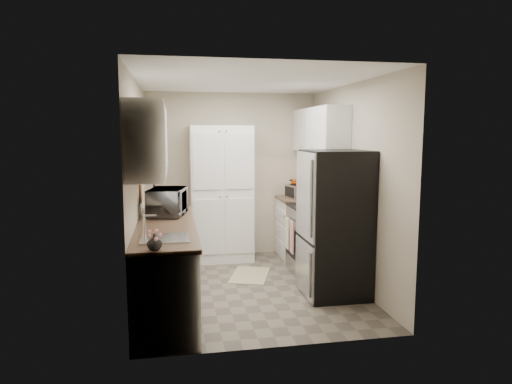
# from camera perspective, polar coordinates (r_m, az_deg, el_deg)

# --- Properties ---
(ground) EXTENTS (3.20, 3.20, 0.00)m
(ground) POSITION_cam_1_polar(r_m,az_deg,el_deg) (5.75, -0.80, -11.84)
(ground) COLOR #665B4C
(ground) RESTS_ON ground
(room_shell) EXTENTS (2.64, 3.24, 2.52)m
(room_shell) POSITION_cam_1_polar(r_m,az_deg,el_deg) (5.42, -1.01, 4.55)
(room_shell) COLOR beige
(room_shell) RESTS_ON ground
(pantry_cabinet) EXTENTS (0.90, 0.55, 2.00)m
(pantry_cabinet) POSITION_cam_1_polar(r_m,az_deg,el_deg) (6.77, -4.36, -0.22)
(pantry_cabinet) COLOR white
(pantry_cabinet) RESTS_ON ground
(base_cabinet_left) EXTENTS (0.60, 2.30, 0.88)m
(base_cabinet_left) POSITION_cam_1_polar(r_m,az_deg,el_deg) (5.14, -11.08, -9.21)
(base_cabinet_left) COLOR white
(base_cabinet_left) RESTS_ON ground
(countertop_left) EXTENTS (0.63, 2.33, 0.04)m
(countertop_left) POSITION_cam_1_polar(r_m,az_deg,el_deg) (5.03, -11.21, -4.18)
(countertop_left) COLOR brown
(countertop_left) RESTS_ON base_cabinet_left
(base_cabinet_right) EXTENTS (0.60, 0.80, 0.88)m
(base_cabinet_right) POSITION_cam_1_polar(r_m,az_deg,el_deg) (6.97, 5.61, -4.68)
(base_cabinet_right) COLOR white
(base_cabinet_right) RESTS_ON ground
(countertop_right) EXTENTS (0.63, 0.83, 0.04)m
(countertop_right) POSITION_cam_1_polar(r_m,az_deg,el_deg) (6.89, 5.66, -0.94)
(countertop_right) COLOR brown
(countertop_right) RESTS_ON base_cabinet_right
(electric_range) EXTENTS (0.71, 0.78, 1.13)m
(electric_range) POSITION_cam_1_polar(r_m,az_deg,el_deg) (6.21, 7.52, -5.85)
(electric_range) COLOR #B7B7BC
(electric_range) RESTS_ON ground
(refrigerator) EXTENTS (0.70, 0.72, 1.70)m
(refrigerator) POSITION_cam_1_polar(r_m,az_deg,el_deg) (5.38, 9.86, -3.92)
(refrigerator) COLOR #B7B7BC
(refrigerator) RESTS_ON ground
(microwave) EXTENTS (0.50, 0.65, 0.32)m
(microwave) POSITION_cam_1_polar(r_m,az_deg,el_deg) (5.53, -11.00, -1.22)
(microwave) COLOR #B1B1B6
(microwave) RESTS_ON countertop_left
(wine_bottle) EXTENTS (0.07, 0.07, 0.30)m
(wine_bottle) POSITION_cam_1_polar(r_m,az_deg,el_deg) (5.96, -12.59, -0.76)
(wine_bottle) COLOR black
(wine_bottle) RESTS_ON countertop_left
(flower_vase) EXTENTS (0.16, 0.16, 0.13)m
(flower_vase) POSITION_cam_1_polar(r_m,az_deg,el_deg) (3.95, -12.58, -6.13)
(flower_vase) COLOR white
(flower_vase) RESTS_ON countertop_left
(cutting_board) EXTENTS (0.07, 0.21, 0.26)m
(cutting_board) POSITION_cam_1_polar(r_m,az_deg,el_deg) (5.94, -9.41, -0.88)
(cutting_board) COLOR green
(cutting_board) RESTS_ON countertop_left
(toaster_oven) EXTENTS (0.36, 0.41, 0.21)m
(toaster_oven) POSITION_cam_1_polar(r_m,az_deg,el_deg) (6.81, 5.37, 0.03)
(toaster_oven) COLOR #A2A1A6
(toaster_oven) RESTS_ON countertop_right
(fruit_basket) EXTENTS (0.31, 0.31, 0.11)m
(fruit_basket) POSITION_cam_1_polar(r_m,az_deg,el_deg) (6.81, 5.21, 1.38)
(fruit_basket) COLOR #FF4C01
(fruit_basket) RESTS_ON toaster_oven
(kitchen_mat) EXTENTS (0.67, 0.85, 0.01)m
(kitchen_mat) POSITION_cam_1_polar(r_m,az_deg,el_deg) (6.20, -0.76, -10.36)
(kitchen_mat) COLOR tan
(kitchen_mat) RESTS_ON ground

